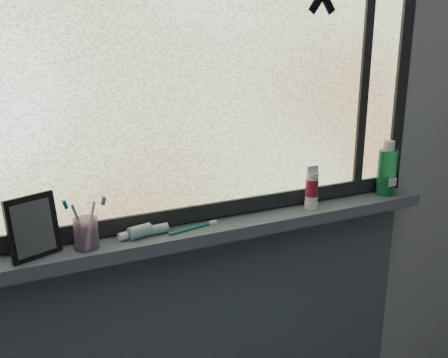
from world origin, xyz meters
name	(u,v)px	position (x,y,z in m)	size (l,w,h in m)	color
wall_back	(205,148)	(0.00, 1.30, 1.25)	(3.00, 0.01, 2.50)	#9EA3A8
windowsill	(215,229)	(0.00, 1.23, 1.00)	(1.62, 0.14, 0.04)	#4A5563
sill_apron	(209,358)	(0.00, 1.29, 0.49)	(1.62, 0.02, 0.98)	#4A5563
window_pane	(207,57)	(0.00, 1.28, 1.53)	(1.50, 0.01, 1.00)	silver
frame_bottom	(209,210)	(0.00, 1.28, 1.05)	(1.60, 0.03, 0.05)	black
frame_right	(403,53)	(0.78, 1.28, 1.53)	(0.05, 0.03, 1.10)	black
frame_mullion	(365,54)	(0.60, 1.28, 1.53)	(0.04, 0.03, 1.00)	black
vanity_mirror	(33,227)	(-0.54, 1.22, 1.11)	(0.14, 0.07, 0.17)	black
toothpaste_tube	(147,230)	(-0.22, 1.23, 1.04)	(0.21, 0.04, 0.04)	silver
toothbrush_cup	(86,234)	(-0.40, 1.22, 1.06)	(0.07, 0.07, 0.09)	#BE97C8
toothbrush_lying	(190,228)	(-0.09, 1.21, 1.03)	(0.18, 0.02, 0.01)	#0C6674
mouthwash_bottle	(387,168)	(0.70, 1.23, 1.12)	(0.07, 0.07, 0.17)	#1D9659
cream_tube	(312,186)	(0.36, 1.22, 1.10)	(0.04, 0.04, 0.11)	silver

